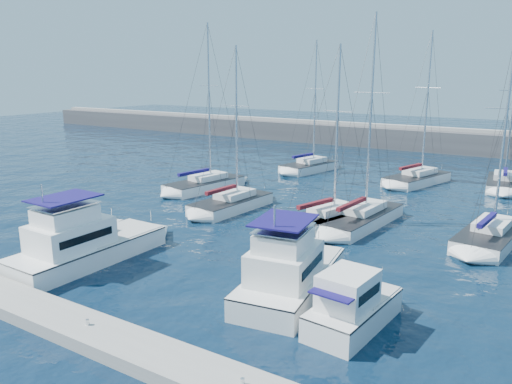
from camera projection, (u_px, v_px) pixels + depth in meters
The scene contains 17 objects.
ground at pixel (233, 259), 30.69m from camera, with size 220.00×220.00×0.00m, color black.
breakwater at pixel (433, 143), 73.34m from camera, with size 160.00×6.00×4.45m.
dock at pixel (88, 331), 21.55m from camera, with size 40.00×2.20×0.60m, color gray.
dock_cleat_centre at pixel (88, 322), 21.45m from camera, with size 0.16×0.16×0.25m, color silver.
dock_cleat_near_stbd at pixel (243, 381), 17.33m from camera, with size 0.16×0.16×0.25m, color silver.
motor_yacht_port_outer at pixel (79, 237), 31.89m from camera, with size 3.92×6.64×3.20m.
motor_yacht_port_inner at pixel (82, 245), 29.78m from camera, with size 3.68×9.74×4.69m.
motor_yacht_stbd_inner at pixel (289, 274), 25.50m from camera, with size 4.64×9.12×4.69m.
motor_yacht_stbd_outer at pixel (352, 308), 22.22m from camera, with size 2.93×5.62×3.20m.
sailboat_mid_a at pixel (205, 184), 48.68m from camera, with size 4.47×8.65×16.00m.
sailboat_mid_b at pixel (232, 204), 41.66m from camera, with size 3.80×7.99×13.62m.
sailboat_mid_c at pixel (327, 219), 37.25m from camera, with size 5.15×8.51×13.49m.
sailboat_mid_d at pixel (360, 218), 37.45m from camera, with size 4.08×9.30×15.65m.
sailboat_mid_e at pixel (490, 236), 33.39m from camera, with size 3.92×8.30×14.26m.
sailboat_back_a at pixel (309, 166), 57.94m from camera, with size 4.76×7.84×15.04m.
sailboat_back_b at pixel (417, 179), 51.34m from camera, with size 5.41×8.69×15.56m.
sailboat_back_c at pixel (504, 183), 49.12m from camera, with size 3.75×7.78×15.23m.
Camera 1 is at (16.50, -23.74, 11.19)m, focal length 35.00 mm.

